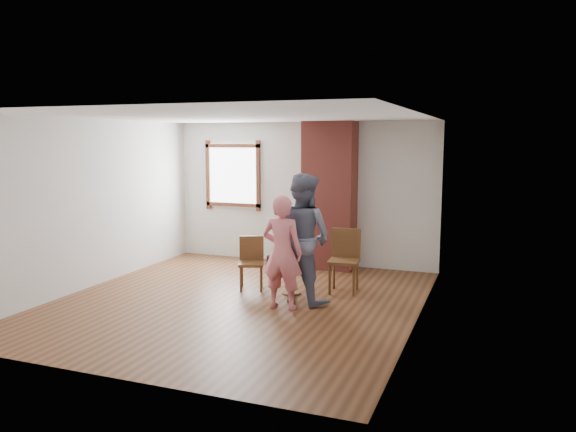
% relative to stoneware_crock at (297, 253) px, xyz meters
% --- Properties ---
extents(ground, '(5.50, 5.50, 0.00)m').
position_rel_stoneware_crock_xyz_m(ground, '(-0.03, -2.40, -0.25)').
color(ground, brown).
rests_on(ground, ground).
extents(room_shell, '(5.04, 5.52, 2.62)m').
position_rel_stoneware_crock_xyz_m(room_shell, '(-0.08, -1.79, 1.56)').
color(room_shell, silver).
rests_on(room_shell, ground).
extents(brick_chimney, '(0.90, 0.50, 2.60)m').
position_rel_stoneware_crock_xyz_m(brick_chimney, '(0.57, 0.10, 1.05)').
color(brick_chimney, '#A04238').
rests_on(brick_chimney, ground).
extents(stoneware_crock, '(0.44, 0.44, 0.50)m').
position_rel_stoneware_crock_xyz_m(stoneware_crock, '(0.00, 0.00, 0.00)').
color(stoneware_crock, tan).
rests_on(stoneware_crock, ground).
extents(dark_pot, '(0.19, 0.19, 0.15)m').
position_rel_stoneware_crock_xyz_m(dark_pot, '(-0.51, 0.00, -0.17)').
color(dark_pot, black).
rests_on(dark_pot, ground).
extents(dining_chair_left, '(0.49, 0.49, 0.80)m').
position_rel_stoneware_crock_xyz_m(dining_chair_left, '(-0.14, -1.67, 0.20)').
color(dining_chair_left, brown).
rests_on(dining_chair_left, ground).
extents(dining_chair_right, '(0.49, 0.49, 0.95)m').
position_rel_stoneware_crock_xyz_m(dining_chair_right, '(1.24, -1.32, 0.28)').
color(dining_chair_right, brown).
rests_on(dining_chair_right, ground).
extents(side_table, '(0.40, 0.40, 0.60)m').
position_rel_stoneware_crock_xyz_m(side_table, '(0.55, -1.76, 0.15)').
color(side_table, brown).
rests_on(side_table, ground).
extents(cake_plate, '(0.18, 0.18, 0.01)m').
position_rel_stoneware_crock_xyz_m(cake_plate, '(0.55, -1.76, 0.35)').
color(cake_plate, white).
rests_on(cake_plate, side_table).
extents(cake_slice, '(0.08, 0.07, 0.06)m').
position_rel_stoneware_crock_xyz_m(cake_slice, '(0.56, -1.76, 0.39)').
color(cake_slice, white).
rests_on(cake_slice, cake_plate).
extents(man, '(1.06, 0.94, 1.83)m').
position_rel_stoneware_crock_xyz_m(man, '(0.83, -2.05, 0.66)').
color(man, '#141937').
rests_on(man, ground).
extents(person_pink, '(0.57, 0.38, 1.56)m').
position_rel_stoneware_crock_xyz_m(person_pink, '(0.68, -2.47, 0.53)').
color(person_pink, '#DE6F79').
rests_on(person_pink, ground).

